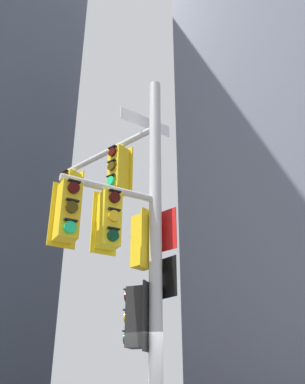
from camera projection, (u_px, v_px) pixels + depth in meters
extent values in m
cube|color=slate|center=(280.00, 101.00, 34.19)|extent=(13.75, 13.75, 46.33)
cylinder|color=#B2B2B5|center=(155.00, 254.00, 7.49)|extent=(0.24, 0.24, 7.70)
cylinder|color=#B2B2B5|center=(105.00, 153.00, 9.57)|extent=(2.88, 1.19, 0.13)
cylinder|color=#B2B2B5|center=(110.00, 189.00, 7.52)|extent=(1.29, 1.54, 0.13)
cube|color=gold|center=(124.00, 173.00, 9.16)|extent=(0.46, 0.20, 1.14)
cube|color=gold|center=(118.00, 170.00, 9.03)|extent=(0.44, 0.44, 1.00)
cylinder|color=#360605|center=(112.00, 152.00, 9.05)|extent=(0.21, 0.13, 0.20)
cube|color=black|center=(112.00, 147.00, 9.10)|extent=(0.23, 0.15, 0.02)
cylinder|color=#3C2C06|center=(112.00, 166.00, 8.90)|extent=(0.21, 0.13, 0.20)
cube|color=black|center=(112.00, 161.00, 8.95)|extent=(0.23, 0.15, 0.02)
cylinder|color=#19C672|center=(111.00, 181.00, 8.75)|extent=(0.21, 0.13, 0.20)
cube|color=black|center=(111.00, 176.00, 8.80)|extent=(0.23, 0.15, 0.02)
cube|color=yellow|center=(76.00, 194.00, 10.15)|extent=(0.46, 0.20, 1.14)
cube|color=yellow|center=(70.00, 192.00, 10.03)|extent=(0.44, 0.44, 1.00)
cylinder|color=#360605|center=(64.00, 176.00, 10.04)|extent=(0.21, 0.13, 0.20)
cube|color=black|center=(65.00, 171.00, 10.09)|extent=(0.23, 0.15, 0.02)
cylinder|color=yellow|center=(63.00, 189.00, 9.89)|extent=(0.21, 0.13, 0.20)
cube|color=black|center=(63.00, 184.00, 9.94)|extent=(0.23, 0.15, 0.02)
cylinder|color=#06311C|center=(62.00, 202.00, 9.74)|extent=(0.21, 0.13, 0.20)
cube|color=black|center=(62.00, 198.00, 9.79)|extent=(0.23, 0.15, 0.02)
cube|color=yellow|center=(104.00, 223.00, 7.41)|extent=(0.33, 0.39, 1.14)
cube|color=yellow|center=(109.00, 220.00, 7.26)|extent=(0.48, 0.48, 1.00)
cylinder|color=#360605|center=(115.00, 197.00, 7.26)|extent=(0.17, 0.19, 0.20)
cube|color=black|center=(115.00, 191.00, 7.31)|extent=(0.19, 0.22, 0.02)
cylinder|color=yellow|center=(114.00, 216.00, 7.11)|extent=(0.17, 0.19, 0.20)
cube|color=black|center=(114.00, 209.00, 7.16)|extent=(0.19, 0.22, 0.02)
cylinder|color=#06311C|center=(113.00, 235.00, 6.96)|extent=(0.17, 0.19, 0.20)
cube|color=black|center=(113.00, 229.00, 7.00)|extent=(0.19, 0.22, 0.02)
cube|color=gold|center=(64.00, 215.00, 7.07)|extent=(0.33, 0.39, 1.14)
cube|color=gold|center=(68.00, 211.00, 6.92)|extent=(0.48, 0.48, 1.00)
cylinder|color=#360605|center=(74.00, 188.00, 6.92)|extent=(0.17, 0.19, 0.20)
cube|color=black|center=(74.00, 181.00, 6.97)|extent=(0.19, 0.22, 0.02)
cylinder|color=#3C2C06|center=(72.00, 207.00, 6.77)|extent=(0.17, 0.19, 0.20)
cube|color=black|center=(73.00, 200.00, 6.82)|extent=(0.19, 0.22, 0.02)
cylinder|color=#19C672|center=(70.00, 227.00, 6.62)|extent=(0.17, 0.19, 0.20)
cube|color=black|center=(71.00, 220.00, 6.66)|extent=(0.19, 0.22, 0.02)
cube|color=black|center=(149.00, 316.00, 7.05)|extent=(0.03, 0.48, 1.14)
cube|color=black|center=(138.00, 317.00, 7.12)|extent=(0.34, 0.34, 1.00)
cylinder|color=#360605|center=(128.00, 297.00, 7.33)|extent=(0.06, 0.20, 0.20)
cube|color=black|center=(128.00, 290.00, 7.39)|extent=(0.07, 0.22, 0.02)
cylinder|color=yellow|center=(127.00, 318.00, 7.18)|extent=(0.06, 0.20, 0.20)
cube|color=black|center=(127.00, 311.00, 7.23)|extent=(0.07, 0.22, 0.02)
cylinder|color=#06311C|center=(127.00, 339.00, 7.03)|extent=(0.06, 0.20, 0.20)
cube|color=black|center=(127.00, 332.00, 7.08)|extent=(0.07, 0.22, 0.02)
cube|color=gold|center=(150.00, 239.00, 7.70)|extent=(0.22, 0.45, 1.14)
cube|color=gold|center=(143.00, 242.00, 7.82)|extent=(0.45, 0.45, 1.00)
cylinder|color=red|center=(136.00, 227.00, 8.10)|extent=(0.14, 0.21, 0.20)
cube|color=black|center=(136.00, 221.00, 8.15)|extent=(0.15, 0.23, 0.02)
cylinder|color=#3C2C06|center=(136.00, 244.00, 7.95)|extent=(0.14, 0.21, 0.20)
cube|color=black|center=(136.00, 238.00, 8.00)|extent=(0.15, 0.23, 0.02)
cylinder|color=#06311C|center=(136.00, 262.00, 7.79)|extent=(0.14, 0.21, 0.20)
cube|color=black|center=(135.00, 256.00, 7.85)|extent=(0.15, 0.23, 0.02)
cube|color=white|center=(146.00, 122.00, 9.07)|extent=(0.73, 1.06, 0.28)
cube|color=#19479E|center=(146.00, 122.00, 9.07)|extent=(0.71, 1.03, 0.24)
cube|color=red|center=(163.00, 231.00, 7.85)|extent=(0.60, 0.25, 0.80)
cube|color=white|center=(163.00, 231.00, 7.85)|extent=(0.56, 0.24, 0.76)
cube|color=black|center=(165.00, 278.00, 7.44)|extent=(0.54, 0.30, 0.72)
cube|color=white|center=(165.00, 278.00, 7.44)|extent=(0.50, 0.28, 0.68)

